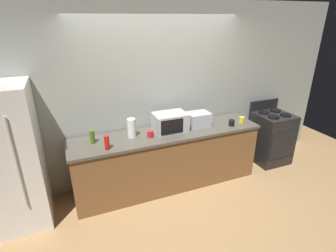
{
  "coord_description": "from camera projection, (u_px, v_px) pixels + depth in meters",
  "views": [
    {
      "loc": [
        -1.34,
        -2.83,
        2.47
      ],
      "look_at": [
        0.0,
        0.4,
        1.0
      ],
      "focal_mm": 28.03,
      "sensor_mm": 36.0,
      "label": 1
    }
  ],
  "objects": [
    {
      "name": "ground_plane",
      "position": [
        178.0,
        199.0,
        3.84
      ],
      "size": [
        8.0,
        8.0,
        0.0
      ],
      "primitive_type": "plane",
      "color": "#A87F51"
    },
    {
      "name": "back_wall",
      "position": [
        158.0,
        95.0,
        4.01
      ],
      "size": [
        6.4,
        0.1,
        2.7
      ],
      "primitive_type": "cube",
      "color": "#9EA399",
      "rests_on": "ground_plane"
    },
    {
      "name": "counter_run",
      "position": [
        168.0,
        159.0,
        4.01
      ],
      "size": [
        2.84,
        0.64,
        0.9
      ],
      "color": "brown",
      "rests_on": "ground_plane"
    },
    {
      "name": "toaster_oven",
      "position": [
        198.0,
        119.0,
        4.03
      ],
      "size": [
        0.34,
        0.26,
        0.21
      ],
      "primitive_type": "cube",
      "color": "#B7BABF",
      "rests_on": "counter_run"
    },
    {
      "name": "bottle_hot_sauce",
      "position": [
        107.0,
        143.0,
        3.31
      ],
      "size": [
        0.06,
        0.06,
        0.19
      ],
      "primitive_type": "cylinder",
      "color": "red",
      "rests_on": "counter_run"
    },
    {
      "name": "paper_towel_roll",
      "position": [
        132.0,
        128.0,
        3.64
      ],
      "size": [
        0.12,
        0.12,
        0.27
      ],
      "primitive_type": "cylinder",
      "color": "white",
      "rests_on": "counter_run"
    },
    {
      "name": "mug_black",
      "position": [
        232.0,
        123.0,
        4.05
      ],
      "size": [
        0.09,
        0.09,
        0.09
      ],
      "primitive_type": "cylinder",
      "color": "black",
      "rests_on": "counter_run"
    },
    {
      "name": "mug_red",
      "position": [
        150.0,
        134.0,
        3.66
      ],
      "size": [
        0.09,
        0.09,
        0.1
      ],
      "primitive_type": "cylinder",
      "color": "red",
      "rests_on": "counter_run"
    },
    {
      "name": "mug_yellow",
      "position": [
        242.0,
        120.0,
        4.18
      ],
      "size": [
        0.09,
        0.09,
        0.09
      ],
      "primitive_type": "cylinder",
      "color": "yellow",
      "rests_on": "counter_run"
    },
    {
      "name": "refrigerator",
      "position": [
        9.0,
        159.0,
        3.11
      ],
      "size": [
        0.72,
        0.73,
        1.8
      ],
      "color": "white",
      "rests_on": "ground_plane"
    },
    {
      "name": "bottle_olive_oil",
      "position": [
        92.0,
        137.0,
        3.47
      ],
      "size": [
        0.06,
        0.06,
        0.19
      ],
      "primitive_type": "cylinder",
      "color": "#4C6B19",
      "rests_on": "counter_run"
    },
    {
      "name": "stove_range",
      "position": [
        271.0,
        137.0,
        4.71
      ],
      "size": [
        0.6,
        0.61,
        1.08
      ],
      "color": "black",
      "rests_on": "ground_plane"
    },
    {
      "name": "microwave",
      "position": [
        170.0,
        122.0,
        3.84
      ],
      "size": [
        0.48,
        0.35,
        0.27
      ],
      "color": "#B7BABF",
      "rests_on": "counter_run"
    }
  ]
}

